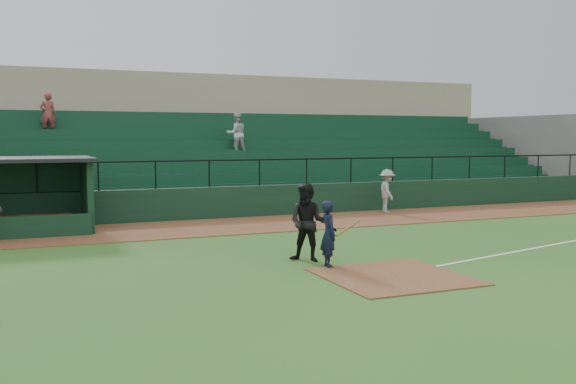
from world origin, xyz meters
name	(u,v)px	position (x,y,z in m)	size (l,w,h in m)	color
ground	(371,269)	(0.00, 0.00, 0.00)	(90.00, 90.00, 0.00)	#2F5D1E
warning_track	(255,224)	(0.00, 8.00, 0.01)	(40.00, 4.00, 0.03)	brown
home_plate_dirt	(394,277)	(0.00, -1.00, 0.01)	(3.00, 3.00, 0.03)	brown
stadium_structure	(193,153)	(0.00, 16.46, 2.30)	(38.00, 13.08, 6.40)	black
batter_at_plate	(329,234)	(-0.86, 0.49, 0.80)	(1.03, 0.69, 1.59)	black
umpire	(308,223)	(-1.01, 1.37, 0.97)	(0.94, 0.73, 1.94)	black
runner	(387,191)	(6.04, 9.07, 0.90)	(1.13, 0.65, 1.74)	#9E9894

